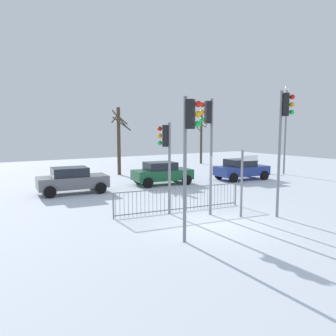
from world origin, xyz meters
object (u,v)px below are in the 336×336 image
car_green_far (162,173)px  car_blue_trailing (241,169)px  street_lamp (286,121)px  traffic_light_rear_right (189,137)px  traffic_light_rear_left (166,147)px  traffic_light_foreground_left (208,131)px  direction_sign_post (243,179)px  bare_tree_centre (201,136)px  car_grey_near (72,180)px  traffic_light_mid_right (284,126)px  bare_tree_right (119,139)px

car_green_far → car_blue_trailing: (5.87, -1.25, 0.00)m
car_green_far → street_lamp: (10.78, -1.00, 3.46)m
traffic_light_rear_right → traffic_light_rear_left: traffic_light_rear_right is taller
traffic_light_foreground_left → direction_sign_post: bearing=-113.9°
car_blue_trailing → traffic_light_rear_right: bearing=-135.1°
traffic_light_rear_right → traffic_light_foreground_left: traffic_light_foreground_left is taller
traffic_light_rear_left → traffic_light_foreground_left: size_ratio=0.80×
traffic_light_foreground_left → car_green_far: traffic_light_foreground_left is taller
car_blue_trailing → bare_tree_centre: 11.40m
traffic_light_rear_left → car_grey_near: traffic_light_rear_left is taller
traffic_light_rear_right → traffic_light_mid_right: 5.04m
traffic_light_foreground_left → direction_sign_post: traffic_light_foreground_left is taller
direction_sign_post → bare_tree_centre: size_ratio=0.52×
bare_tree_right → street_lamp: bearing=-30.9°
direction_sign_post → street_lamp: 14.63m
car_grey_near → bare_tree_centre: (16.08, 8.96, 2.06)m
traffic_light_rear_left → bare_tree_right: size_ratio=0.74×
car_green_far → traffic_light_foreground_left: bearing=-100.3°
traffic_light_mid_right → direction_sign_post: size_ratio=1.85×
direction_sign_post → bare_tree_centre: bearing=66.4°
traffic_light_rear_left → street_lamp: bearing=-26.7°
traffic_light_foreground_left → traffic_light_mid_right: bearing=-109.0°
car_green_far → bare_tree_centre: size_ratio=0.74×
car_blue_trailing → street_lamp: bearing=9.0°
direction_sign_post → street_lamp: (12.15, 7.69, 2.67)m
traffic_light_foreground_left → car_green_far: bearing=2.9°
traffic_light_foreground_left → direction_sign_post: size_ratio=1.75×
car_grey_near → bare_tree_right: (5.39, 5.62, 2.06)m
bare_tree_right → bare_tree_centre: bearing=17.4°
direction_sign_post → traffic_light_foreground_left: bearing=145.3°
traffic_light_rear_left → traffic_light_foreground_left: bearing=-86.7°
car_blue_trailing → bare_tree_centre: size_ratio=0.74×
traffic_light_mid_right → street_lamp: (10.88, 8.58, 0.50)m
traffic_light_rear_right → bare_tree_centre: 24.55m
traffic_light_mid_right → bare_tree_centre: size_ratio=0.95×
traffic_light_mid_right → bare_tree_right: size_ratio=0.97×
traffic_light_rear_left → traffic_light_foreground_left: traffic_light_foreground_left is taller
bare_tree_right → direction_sign_post: bearing=-93.7°
car_grey_near → bare_tree_centre: bearing=34.7°
traffic_light_mid_right → traffic_light_foreground_left: 3.00m
car_green_far → car_grey_near: same height
street_lamp → bare_tree_right: size_ratio=1.32×
traffic_light_foreground_left → car_grey_near: 8.94m
traffic_light_rear_right → street_lamp: (15.88, 9.08, 0.86)m
street_lamp → car_grey_near: bearing=176.2°
traffic_light_rear_left → car_green_far: traffic_light_rear_left is taller
direction_sign_post → car_green_far: bearing=90.6°
traffic_light_rear_right → traffic_light_foreground_left: bearing=-174.9°
bare_tree_right → traffic_light_rear_left: bearing=-105.2°
traffic_light_rear_right → traffic_light_rear_left: bearing=-147.4°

